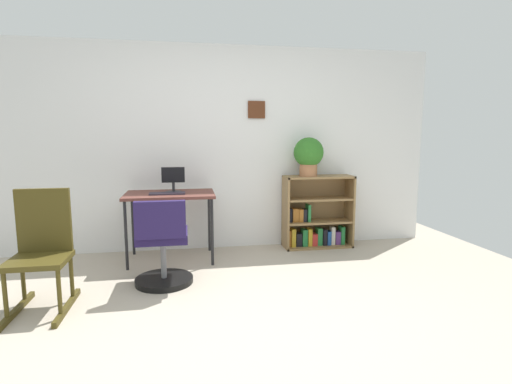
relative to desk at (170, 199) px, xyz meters
name	(u,v)px	position (x,y,z in m)	size (l,w,h in m)	color
ground_plane	(242,331)	(0.53, -1.71, -0.67)	(6.24, 6.24, 0.00)	#AFA391
wall_back	(216,149)	(0.53, 0.44, 0.51)	(5.20, 0.12, 2.35)	silver
desk	(170,199)	(0.00, 0.00, 0.00)	(0.93, 0.61, 0.73)	brown
monitor	(173,180)	(0.04, 0.03, 0.20)	(0.24, 0.17, 0.27)	#262628
keyboard	(167,193)	(-0.02, -0.09, 0.07)	(0.37, 0.13, 0.02)	#2E2835
office_chair	(163,248)	(-0.04, -0.75, -0.33)	(0.52, 0.55, 0.80)	black
rocking_chair	(41,250)	(-0.93, -1.05, -0.20)	(0.42, 0.64, 0.92)	#423813
bookshelf_low	(315,216)	(1.70, 0.24, -0.30)	(0.82, 0.30, 0.86)	olive
potted_plant_on_shelf	(309,155)	(1.58, 0.19, 0.45)	(0.35, 0.35, 0.45)	#9E6642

